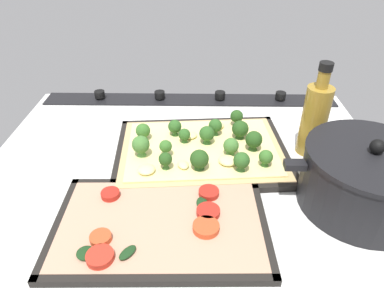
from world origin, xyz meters
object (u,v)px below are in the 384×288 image
oil_bottle (315,118)px  baking_tray_back (161,226)px  cooking_pot (366,179)px  veggie_pizza_back (161,223)px  baking_tray_front (201,153)px  broccoli_pizza (203,147)px

oil_bottle → baking_tray_back: bearing=37.1°
baking_tray_back → cooking_pot: (-34.72, -6.39, 5.18)cm
baking_tray_back → veggie_pizza_back: veggie_pizza_back is taller
baking_tray_front → baking_tray_back: bearing=72.1°
baking_tray_front → broccoli_pizza: size_ratio=1.07×
baking_tray_back → oil_bottle: (-30.01, -22.72, 7.82)cm
broccoli_pizza → baking_tray_front: bearing=-49.8°
veggie_pizza_back → cooking_pot: bearing=-169.4°
broccoli_pizza → baking_tray_back: broccoli_pizza is taller
broccoli_pizza → cooking_pot: 31.36cm
veggie_pizza_back → broccoli_pizza: bearing=-108.7°
broccoli_pizza → oil_bottle: bearing=-175.2°
baking_tray_front → broccoli_pizza: (-0.25, 0.29, 1.75)cm
baking_tray_front → cooking_pot: bearing=152.2°
cooking_pot → baking_tray_back: bearing=10.4°
baking_tray_back → cooking_pot: 35.68cm
baking_tray_front → oil_bottle: size_ratio=1.90×
veggie_pizza_back → cooking_pot: (-34.73, -6.47, 4.47)cm
cooking_pot → veggie_pizza_back: bearing=10.6°
oil_bottle → cooking_pot: bearing=106.1°
cooking_pot → baking_tray_front: bearing=-27.8°
broccoli_pizza → baking_tray_back: bearing=71.2°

